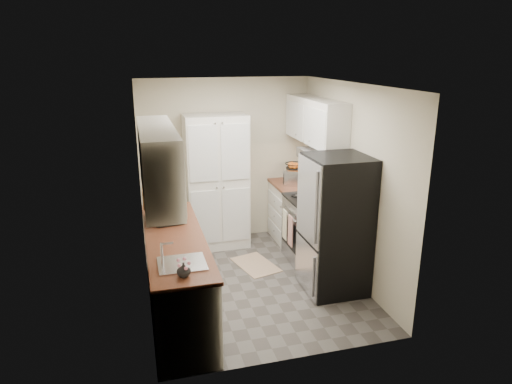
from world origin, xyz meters
TOP-DOWN VIEW (x-y plane):
  - ground at (0.00, 0.00)m, footprint 3.20×3.20m
  - room_shell at (-0.02, -0.01)m, footprint 2.64×3.24m
  - pantry_cabinet at (-0.20, 1.32)m, footprint 0.90×0.55m
  - base_cabinet_left at (-0.99, -0.43)m, footprint 0.60×2.30m
  - countertop_left at (-0.99, -0.43)m, footprint 0.63×2.33m
  - base_cabinet_right at (0.99, 1.19)m, footprint 0.60×0.80m
  - countertop_right at (0.99, 1.19)m, footprint 0.63×0.83m
  - electric_range at (0.97, 0.39)m, footprint 0.71×0.78m
  - refrigerator at (0.94, -0.41)m, footprint 0.70×0.72m
  - microwave at (-1.02, 0.12)m, footprint 0.41×0.55m
  - wine_bottle at (-1.03, 0.49)m, footprint 0.09×0.09m
  - flower_vase at (-1.00, -1.40)m, footprint 0.17×0.17m
  - cutting_board at (-0.87, 0.63)m, footprint 0.09×0.23m
  - toaster_oven at (1.00, 1.22)m, footprint 0.46×0.50m
  - fruit_basket at (1.00, 1.25)m, footprint 0.36×0.36m
  - kitchen_mat at (0.17, 0.46)m, footprint 0.62×0.81m

SIDE VIEW (x-z plane):
  - ground at x=0.00m, z-range 0.00..0.00m
  - kitchen_mat at x=0.17m, z-range 0.00..0.01m
  - base_cabinet_left at x=-0.99m, z-range 0.00..0.88m
  - base_cabinet_right at x=0.99m, z-range 0.00..0.88m
  - electric_range at x=0.97m, z-range -0.09..1.04m
  - refrigerator at x=0.94m, z-range 0.00..1.70m
  - countertop_left at x=-0.99m, z-range 0.88..0.92m
  - countertop_right at x=0.99m, z-range 0.88..0.92m
  - flower_vase at x=-1.00m, z-range 0.92..1.05m
  - pantry_cabinet at x=-0.20m, z-range 0.00..2.00m
  - toaster_oven at x=1.00m, z-range 0.92..1.15m
  - microwave at x=-1.02m, z-range 0.92..1.20m
  - cutting_board at x=-0.87m, z-range 0.92..1.21m
  - wine_bottle at x=-1.03m, z-range 0.92..1.26m
  - fruit_basket at x=1.00m, z-range 1.15..1.27m
  - room_shell at x=-0.02m, z-range 0.37..2.89m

